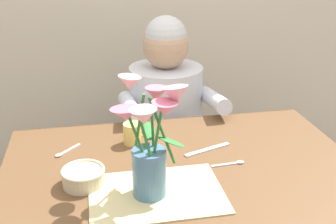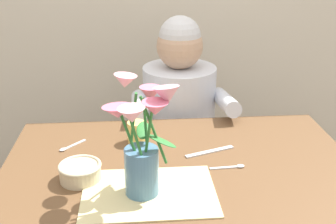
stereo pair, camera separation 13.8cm
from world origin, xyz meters
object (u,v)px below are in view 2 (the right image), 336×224
at_px(dinner_knife, 210,152).
at_px(coffee_cup, 137,132).
at_px(seated_person, 179,134).
at_px(flower_vase, 142,140).
at_px(ceramic_bowl, 80,171).

height_order(dinner_knife, coffee_cup, coffee_cup).
distance_m(seated_person, dinner_knife, 0.55).
bearing_deg(flower_vase, dinner_knife, 44.85).
bearing_deg(ceramic_bowl, coffee_cup, 54.17).
xyz_separation_m(seated_person, coffee_cup, (-0.20, -0.42, 0.22)).
bearing_deg(seated_person, ceramic_bowl, -124.46).
bearing_deg(dinner_knife, coffee_cup, 138.22).
relative_size(ceramic_bowl, coffee_cup, 1.46).
xyz_separation_m(ceramic_bowl, coffee_cup, (0.18, 0.25, 0.01)).
relative_size(ceramic_bowl, dinner_knife, 0.72).
relative_size(seated_person, coffee_cup, 12.20).
height_order(seated_person, dinner_knife, seated_person).
relative_size(seated_person, flower_vase, 3.24).
bearing_deg(ceramic_bowl, seated_person, 60.08).
distance_m(flower_vase, coffee_cup, 0.38).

